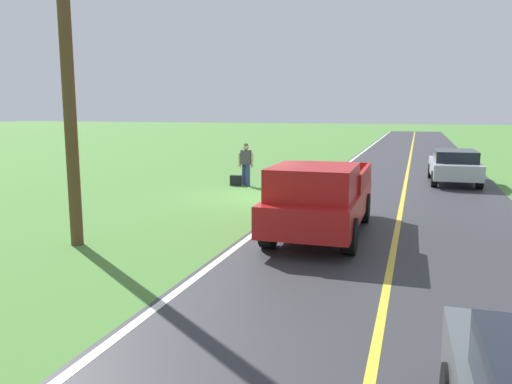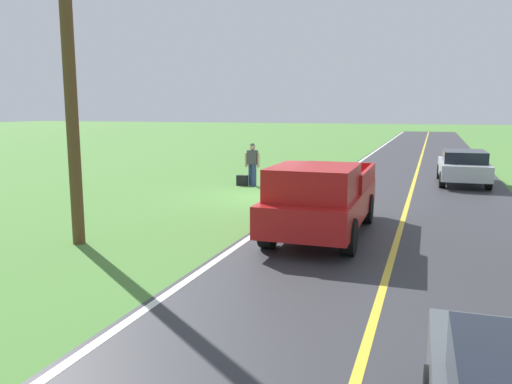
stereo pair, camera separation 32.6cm
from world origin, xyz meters
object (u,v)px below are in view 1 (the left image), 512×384
Objects in this scene: pickup_truck_passing at (320,197)px; sedan_near_oncoming at (454,165)px; suitcase_carried at (236,180)px; hitchhiker_walking at (246,162)px; utility_pole_roadside at (68,79)px.

pickup_truck_passing reaches higher than sedan_near_oncoming.
pickup_truck_passing reaches higher than suitcase_carried.
utility_pole_roadside is (0.76, 9.85, 2.76)m from hitchhiker_walking.
hitchhiker_walking is at bearing 100.86° from suitcase_carried.
hitchhiker_walking is 8.81m from sedan_near_oncoming.
sedan_near_oncoming reaches higher than suitcase_carried.
hitchhiker_walking is 0.88m from suitcase_carried.
utility_pole_roadside is at bearing 26.09° from pickup_truck_passing.
suitcase_carried is 8.70m from pickup_truck_passing.
hitchhiker_walking is 10.26m from utility_pole_roadside.
sedan_near_oncoming is (-8.55, -3.47, 0.54)m from suitcase_carried.
pickup_truck_passing is at bearing 120.98° from hitchhiker_walking.
utility_pole_roadside reaches higher than sedan_near_oncoming.
suitcase_carried is 0.08× the size of pickup_truck_passing.
hitchhiker_walking is 8.54m from pickup_truck_passing.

